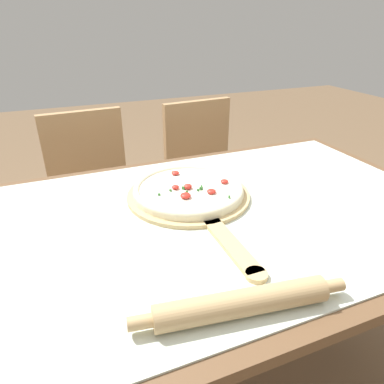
{
  "coord_description": "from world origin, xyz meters",
  "views": [
    {
      "loc": [
        -0.39,
        -0.76,
        1.26
      ],
      "look_at": [
        -0.05,
        0.09,
        0.79
      ],
      "focal_mm": 32.0,
      "sensor_mm": 36.0,
      "label": 1
    }
  ],
  "objects": [
    {
      "name": "chair_right",
      "position": [
        0.31,
        0.8,
        0.5
      ],
      "size": [
        0.43,
        0.43,
        0.88
      ],
      "rotation": [
        0.0,
        0.0,
        0.09
      ],
      "color": "tan",
      "rests_on": "ground_plane"
    },
    {
      "name": "ground_plane",
      "position": [
        0.0,
        0.0,
        0.0
      ],
      "size": [
        10.0,
        10.0,
        0.0
      ],
      "primitive_type": "plane",
      "color": "brown"
    },
    {
      "name": "dining_table",
      "position": [
        0.0,
        0.0,
        0.65
      ],
      "size": [
        1.44,
        0.92,
        0.75
      ],
      "color": "brown",
      "rests_on": "ground_plane"
    },
    {
      "name": "pizza_peel",
      "position": [
        -0.05,
        0.1,
        0.76
      ],
      "size": [
        0.38,
        0.62,
        0.01
      ],
      "color": "tan",
      "rests_on": "towel_cloth"
    },
    {
      "name": "towel_cloth",
      "position": [
        0.0,
        0.0,
        0.76
      ],
      "size": [
        1.36,
        0.84,
        0.0
      ],
      "color": "silver",
      "rests_on": "dining_table"
    },
    {
      "name": "rolling_pin",
      "position": [
        -0.13,
        -0.36,
        0.78
      ],
      "size": [
        0.42,
        0.1,
        0.05
      ],
      "rotation": [
        0.0,
        0.0,
        -0.14
      ],
      "color": "tan",
      "rests_on": "towel_cloth"
    },
    {
      "name": "pizza",
      "position": [
        -0.05,
        0.12,
        0.78
      ],
      "size": [
        0.34,
        0.34,
        0.03
      ],
      "color": "beige",
      "rests_on": "pizza_peel"
    },
    {
      "name": "chair_left",
      "position": [
        -0.29,
        0.8,
        0.5
      ],
      "size": [
        0.43,
        0.43,
        0.88
      ],
      "rotation": [
        0.0,
        0.0,
        0.07
      ],
      "color": "tan",
      "rests_on": "ground_plane"
    }
  ]
}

